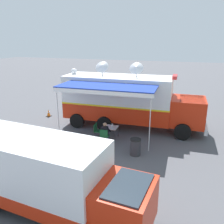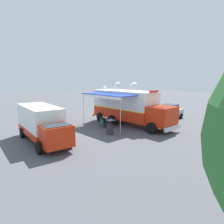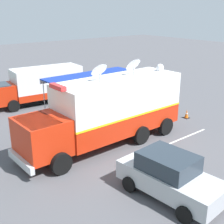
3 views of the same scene
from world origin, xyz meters
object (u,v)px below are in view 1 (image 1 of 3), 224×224
at_px(command_truck, 128,100).
at_px(folding_chair_at_table, 104,135).
at_px(folding_table, 111,128).
at_px(seated_responder, 105,132).
at_px(car_behind_truck, 157,98).
at_px(folding_chair_beside_table, 97,130).
at_px(support_truck, 47,177).
at_px(water_bottle, 112,125).
at_px(trash_bin, 135,147).
at_px(traffic_cone, 49,113).

distance_m(command_truck, folding_chair_at_table, 3.46).
bearing_deg(command_truck, folding_table, -11.20).
height_order(folding_table, seated_responder, seated_responder).
xyz_separation_m(command_truck, car_behind_truck, (-5.46, 1.18, -1.07)).
bearing_deg(command_truck, folding_chair_beside_table, -28.21).
height_order(support_truck, car_behind_truck, support_truck).
xyz_separation_m(water_bottle, folding_chair_beside_table, (0.17, -0.92, -0.32)).
xyz_separation_m(seated_responder, car_behind_truck, (-8.36, 1.77, 0.23)).
bearing_deg(trash_bin, support_truck, -20.66).
relative_size(command_truck, car_behind_truck, 2.20).
distance_m(water_bottle, seated_responder, 0.69).
bearing_deg(folding_chair_beside_table, trash_bin, 61.31).
bearing_deg(support_truck, folding_chair_beside_table, -172.75).
height_order(water_bottle, traffic_cone, water_bottle).
bearing_deg(folding_chair_beside_table, traffic_cone, -116.77).
relative_size(seated_responder, trash_bin, 1.37).
relative_size(seated_responder, support_truck, 0.18).
bearing_deg(command_truck, seated_responder, -11.42).
bearing_deg(support_truck, water_bottle, 179.36).
relative_size(folding_chair_beside_table, car_behind_truck, 0.20).
relative_size(seated_responder, car_behind_truck, 0.29).
distance_m(traffic_cone, support_truck, 11.13).
bearing_deg(water_bottle, support_truck, -0.64).
xyz_separation_m(command_truck, seated_responder, (2.90, -0.59, -1.30)).
relative_size(folding_table, traffic_cone, 1.42).
bearing_deg(folding_chair_at_table, seated_responder, -178.49).
height_order(folding_chair_beside_table, support_truck, support_truck).
relative_size(traffic_cone, car_behind_truck, 0.13).
bearing_deg(folding_chair_at_table, traffic_cone, -119.01).
xyz_separation_m(folding_table, seated_responder, (0.61, -0.13, -0.02)).
bearing_deg(support_truck, trash_bin, 159.34).
distance_m(water_bottle, car_behind_truck, 7.88).
distance_m(command_truck, support_truck, 9.12).
height_order(water_bottle, folding_chair_at_table, water_bottle).
height_order(command_truck, support_truck, command_truck).
relative_size(water_bottle, seated_responder, 0.18).
height_order(folding_table, traffic_cone, folding_table).
distance_m(command_truck, folding_chair_beside_table, 3.11).
distance_m(seated_responder, trash_bin, 2.33).
distance_m(command_truck, water_bottle, 2.55).
bearing_deg(traffic_cone, folding_chair_at_table, 60.99).
relative_size(folding_chair_at_table, car_behind_truck, 0.20).
bearing_deg(traffic_cone, folding_table, 67.68).
height_order(command_truck, traffic_cone, command_truck).
xyz_separation_m(folding_table, water_bottle, (-0.03, 0.07, 0.16)).
bearing_deg(seated_responder, car_behind_truck, 168.07).
relative_size(folding_table, support_truck, 0.12).
bearing_deg(folding_table, traffic_cone, -112.32).
xyz_separation_m(folding_chair_at_table, seated_responder, (-0.19, -0.00, 0.14)).
bearing_deg(support_truck, folding_chair_at_table, -178.80).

